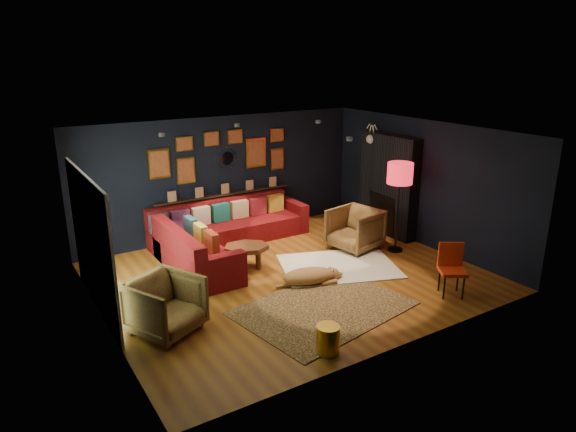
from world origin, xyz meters
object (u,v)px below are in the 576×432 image
floor_lamp (400,177)px  armchair_left (165,303)px  pouf (191,254)px  gold_stool (328,339)px  sectional (217,237)px  dog (309,273)px  armchair_right (355,227)px  coffee_table (247,250)px  orange_chair (452,265)px

floor_lamp → armchair_left: bearing=-173.0°
pouf → armchair_left: size_ratio=0.56×
gold_stool → sectional: bearing=86.2°
pouf → dog: 2.39m
armchair_right → dog: bearing=-73.7°
coffee_table → dog: (0.59, -1.19, -0.16)m
coffee_table → dog: coffee_table is taller
pouf → floor_lamp: bearing=-22.2°
pouf → floor_lamp: size_ratio=0.28×
orange_chair → floor_lamp: floor_lamp is taller
pouf → orange_chair: size_ratio=0.59×
gold_stool → armchair_left: bearing=134.6°
orange_chair → dog: bearing=172.7°
floor_lamp → orange_chair: bearing=-107.1°
orange_chair → sectional: bearing=156.6°
sectional → armchair_right: 2.81m
armchair_left → armchair_right: 4.55m
armchair_right → gold_stool: 3.95m
floor_lamp → pouf: bearing=157.8°
orange_chair → dog: 2.40m
armchair_right → orange_chair: 2.46m
sectional → pouf: sectional is taller
coffee_table → armchair_left: armchair_left is taller
dog → armchair_left: bearing=-158.8°
armchair_left → floor_lamp: floor_lamp is taller
armchair_left → armchair_right: armchair_right is taller
gold_stool → floor_lamp: size_ratio=0.22×
coffee_table → pouf: size_ratio=1.98×
pouf → orange_chair: 4.74m
armchair_left → orange_chair: (4.46, -1.31, 0.06)m
pouf → sectional: bearing=24.2°
gold_stool → floor_lamp: floor_lamp is taller
armchair_right → dog: size_ratio=0.73×
sectional → armchair_left: armchair_left is taller
gold_stool → dog: dog is taller
coffee_table → gold_stool: 3.13m
armchair_right → dog: armchair_right is taller
coffee_table → orange_chair: bearing=-48.6°
orange_chair → dog: (-1.82, 1.54, -0.30)m
armchair_left → sectional: bearing=25.6°
dog → orange_chair: bearing=-23.9°
sectional → coffee_table: (0.12, -1.06, 0.05)m
coffee_table → gold_stool: bearing=-97.2°
armchair_right → gold_stool: size_ratio=2.32×
armchair_left → gold_stool: (1.66, -1.68, -0.26)m
dog → floor_lamp: bearing=25.6°
armchair_left → orange_chair: size_ratio=1.05×
sectional → armchair_right: (2.47, -1.33, 0.14)m
coffee_table → armchair_left: size_ratio=1.12×
orange_chair → armchair_left: bearing=-163.5°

